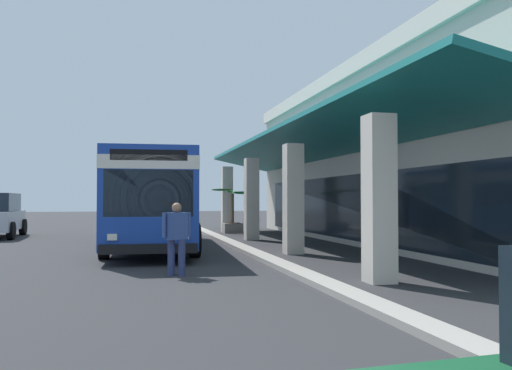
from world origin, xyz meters
name	(u,v)px	position (x,y,z in m)	size (l,w,h in m)	color
ground	(375,245)	(0.00, 8.00, 0.00)	(120.00, 120.00, 0.00)	#2D2D30
curb_strip	(235,245)	(-0.44, 2.76, 0.06)	(28.42, 0.50, 0.12)	#9E998E
plaza_building	(470,157)	(-0.44, 12.39, 3.42)	(23.98, 14.37, 6.82)	beige
transit_bus	(152,195)	(-0.88, -0.18, 1.85)	(11.32, 3.19, 3.34)	#193D9E
pedestrian	(177,235)	(6.50, 0.09, 0.90)	(0.40, 0.64, 1.61)	navy
potted_palm	(232,222)	(-8.21, 4.11, 0.54)	(1.90, 2.10, 2.26)	gray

